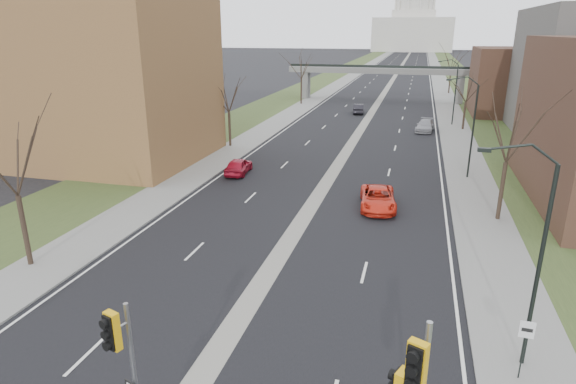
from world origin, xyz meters
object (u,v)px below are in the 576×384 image
at_px(speed_limit_sign, 525,339).
at_px(car_left_near, 239,166).
at_px(car_right_near, 378,198).
at_px(car_left_far, 358,109).
at_px(car_right_mid, 425,126).
at_px(signal_pole_median, 123,356).

bearing_deg(speed_limit_sign, car_left_near, 132.69).
xyz_separation_m(speed_limit_sign, car_right_near, (-6.73, 17.29, -1.04)).
bearing_deg(speed_limit_sign, car_left_far, 104.81).
bearing_deg(car_right_near, car_left_far, 91.92).
relative_size(car_left_near, car_right_near, 0.81).
bearing_deg(car_left_near, speed_limit_sign, 126.15).
relative_size(car_left_far, car_right_mid, 0.89).
relative_size(signal_pole_median, car_left_far, 1.15).
bearing_deg(speed_limit_sign, car_right_mid, 96.05).
height_order(speed_limit_sign, car_right_near, speed_limit_sign).
xyz_separation_m(car_left_near, car_right_mid, (16.43, 24.58, -0.00)).
height_order(signal_pole_median, car_right_mid, signal_pole_median).
relative_size(car_left_far, car_right_near, 0.84).
height_order(car_left_near, car_left_far, car_left_far).
height_order(signal_pole_median, car_left_near, signal_pole_median).
height_order(car_right_near, car_right_mid, car_right_near).
bearing_deg(car_left_far, car_right_mid, 122.35).
bearing_deg(car_right_near, speed_limit_sign, -75.92).
height_order(car_left_far, car_right_near, car_right_near).
xyz_separation_m(signal_pole_median, car_right_near, (5.23, 23.97, -2.87)).
distance_m(speed_limit_sign, car_left_near, 30.36).
distance_m(car_left_near, car_right_mid, 29.57).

